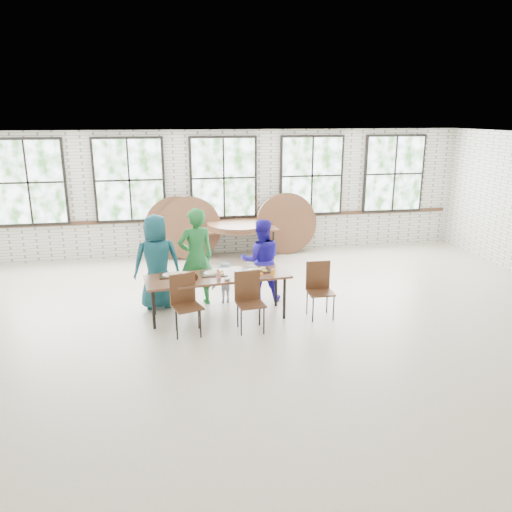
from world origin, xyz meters
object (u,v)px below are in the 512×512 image
(dining_table, at_px, (218,278))
(chair_near_left, at_px, (185,299))
(chair_near_right, at_px, (249,296))
(storage_table, at_px, (239,230))

(dining_table, xyz_separation_m, chair_near_left, (-0.58, -0.52, -0.13))
(chair_near_right, bearing_deg, storage_table, 76.85)
(chair_near_right, xyz_separation_m, storage_table, (0.50, 4.07, 0.13))
(chair_near_right, bearing_deg, chair_near_left, 170.68)
(chair_near_left, bearing_deg, dining_table, 23.69)
(chair_near_left, relative_size, chair_near_right, 1.00)
(dining_table, height_order, chair_near_left, chair_near_left)
(storage_table, bearing_deg, chair_near_right, -98.14)
(dining_table, relative_size, chair_near_right, 2.60)
(dining_table, relative_size, chair_near_left, 2.60)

